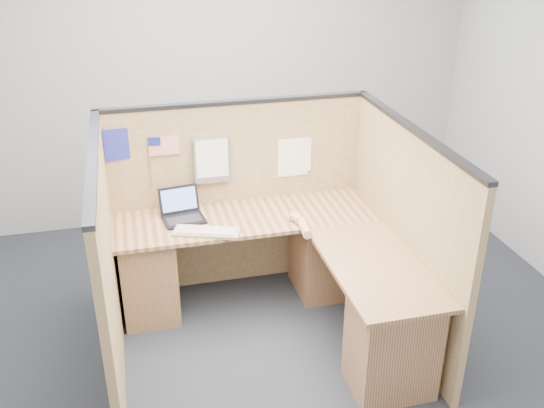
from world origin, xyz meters
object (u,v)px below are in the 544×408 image
object	(u,v)px
mouse	(296,218)
l_desk	(283,279)
keyboard	(207,232)
laptop	(183,211)

from	to	relation	value
mouse	l_desk	bearing A→B (deg)	-123.25
keyboard	mouse	distance (m)	0.67
laptop	keyboard	size ratio (longest dim) A/B	0.66
laptop	mouse	distance (m)	0.83
l_desk	laptop	world-z (taller)	laptop
keyboard	mouse	world-z (taller)	mouse
keyboard	l_desk	bearing A→B (deg)	-1.23
keyboard	laptop	bearing A→B (deg)	133.93
l_desk	keyboard	distance (m)	0.65
l_desk	laptop	size ratio (longest dim) A/B	6.05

